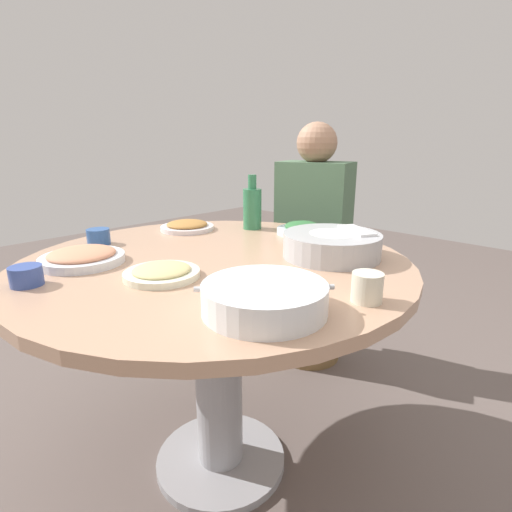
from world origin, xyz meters
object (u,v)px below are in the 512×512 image
at_px(dish_noodles, 162,272).
at_px(rice_bowl, 332,244).
at_px(tea_cup_far, 367,287).
at_px(tea_cup_near, 26,276).
at_px(round_dining_table, 217,311).
at_px(dish_tofu_braise, 187,226).
at_px(stool_for_diner_left, 310,317).
at_px(soup_bowl, 264,299).
at_px(dish_shrimp, 82,257).
at_px(dish_greens, 302,229).
at_px(tea_cup_side, 99,237).
at_px(diner_left, 314,216).
at_px(green_bottle, 252,207).

bearing_deg(dish_noodles, rice_bowl, -24.44).
bearing_deg(tea_cup_far, tea_cup_near, 126.69).
height_order(round_dining_table, dish_tofu_braise, dish_tofu_braise).
xyz_separation_m(tea_cup_near, stool_for_diner_left, (1.31, 0.06, -0.57)).
distance_m(soup_bowl, tea_cup_far, 0.24).
bearing_deg(dish_shrimp, tea_cup_far, -66.90).
height_order(round_dining_table, soup_bowl, soup_bowl).
relative_size(dish_noodles, stool_for_diner_left, 0.46).
xyz_separation_m(dish_noodles, tea_cup_near, (-0.27, 0.19, 0.01)).
distance_m(dish_tofu_braise, stool_for_diner_left, 0.87).
relative_size(dish_greens, tea_cup_far, 2.77).
distance_m(round_dining_table, dish_tofu_braise, 0.47).
bearing_deg(dish_greens, dish_shrimp, 162.83).
distance_m(dish_noodles, dish_greens, 0.67).
height_order(tea_cup_far, tea_cup_side, tea_cup_far).
xyz_separation_m(dish_shrimp, dish_noodles, (0.09, -0.28, -0.01)).
bearing_deg(diner_left, green_bottle, -179.08).
distance_m(green_bottle, stool_for_diner_left, 0.77).
distance_m(rice_bowl, tea_cup_far, 0.36).
relative_size(rice_bowl, green_bottle, 1.38).
bearing_deg(dish_tofu_braise, stool_for_diner_left, -14.46).
bearing_deg(dish_greens, tea_cup_far, -130.04).
xyz_separation_m(soup_bowl, dish_noodles, (-0.03, 0.35, -0.02)).
distance_m(dish_tofu_braise, dish_noodles, 0.58).
bearing_deg(dish_shrimp, green_bottle, -2.29).
bearing_deg(soup_bowl, rice_bowl, 16.29).
distance_m(soup_bowl, dish_greens, 0.75).
height_order(tea_cup_near, diner_left, diner_left).
relative_size(soup_bowl, tea_cup_far, 3.80).
relative_size(soup_bowl, dish_shrimp, 1.11).
bearing_deg(dish_noodles, tea_cup_near, 144.41).
bearing_deg(tea_cup_far, diner_left, 42.15).
distance_m(tea_cup_near, stool_for_diner_left, 1.43).
height_order(rice_bowl, soup_bowl, rice_bowl).
relative_size(tea_cup_side, stool_for_diner_left, 0.18).
bearing_deg(round_dining_table, tea_cup_far, -87.90).
relative_size(dish_noodles, dish_greens, 1.03).
height_order(tea_cup_far, stool_for_diner_left, tea_cup_far).
xyz_separation_m(round_dining_table, tea_cup_near, (-0.48, 0.16, 0.20)).
height_order(dish_noodles, green_bottle, green_bottle).
xyz_separation_m(rice_bowl, tea_cup_side, (-0.43, 0.67, -0.01)).
bearing_deg(dish_noodles, soup_bowl, -85.72).
bearing_deg(dish_shrimp, rice_bowl, -40.93).
relative_size(dish_tofu_braise, stool_for_diner_left, 0.48).
relative_size(round_dining_table, dish_tofu_braise, 5.60).
relative_size(green_bottle, tea_cup_side, 2.82).
height_order(dish_tofu_braise, tea_cup_far, tea_cup_far).
height_order(rice_bowl, tea_cup_near, rice_bowl).
xyz_separation_m(dish_noodles, tea_cup_side, (0.04, 0.46, 0.01)).
xyz_separation_m(rice_bowl, tea_cup_near, (-0.75, 0.41, -0.01)).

